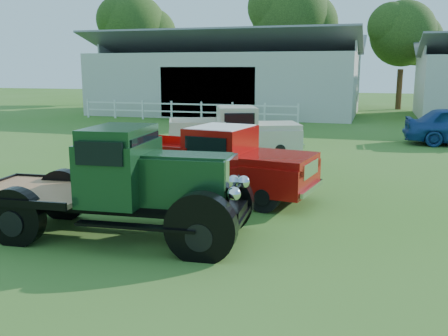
% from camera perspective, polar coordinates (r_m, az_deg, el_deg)
% --- Properties ---
extents(ground, '(120.00, 120.00, 0.00)m').
position_cam_1_polar(ground, '(10.31, -3.03, -6.93)').
color(ground, '#316717').
extents(shed_left, '(18.80, 10.20, 5.60)m').
position_cam_1_polar(shed_left, '(36.69, 0.56, 10.68)').
color(shed_left, '#B7B6A3').
rests_on(shed_left, ground).
extents(fence_rail, '(14.20, 0.16, 1.20)m').
position_cam_1_polar(fence_rail, '(31.44, -4.32, 6.52)').
color(fence_rail, white).
rests_on(fence_rail, ground).
extents(tree_a, '(6.30, 6.30, 10.50)m').
position_cam_1_polar(tree_a, '(47.34, -10.17, 13.63)').
color(tree_a, black).
rests_on(tree_a, ground).
extents(tree_b, '(6.90, 6.90, 11.50)m').
position_cam_1_polar(tree_b, '(43.89, 7.52, 14.55)').
color(tree_b, black).
rests_on(tree_b, ground).
extents(tree_c, '(5.40, 5.40, 9.00)m').
position_cam_1_polar(tree_c, '(42.24, 19.65, 12.44)').
color(tree_c, black).
rests_on(tree_c, ground).
extents(vintage_flatbed, '(5.58, 2.58, 2.15)m').
position_cam_1_polar(vintage_flatbed, '(9.82, -12.32, -1.60)').
color(vintage_flatbed, '#163A1D').
rests_on(vintage_flatbed, ground).
extents(red_pickup, '(5.25, 2.67, 1.83)m').
position_cam_1_polar(red_pickup, '(12.59, -0.74, 0.75)').
color(red_pickup, '#9D0D09').
rests_on(red_pickup, ground).
extents(white_pickup, '(5.30, 3.65, 1.82)m').
position_cam_1_polar(white_pickup, '(18.39, 1.15, 4.09)').
color(white_pickup, beige).
rests_on(white_pickup, ground).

